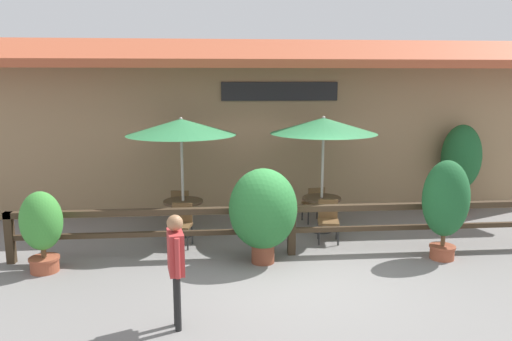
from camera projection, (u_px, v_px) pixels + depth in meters
The scene contains 16 objects.
ground_plane at pixel (301, 276), 8.48m from camera, with size 60.00×60.00×0.00m, color slate.
building_facade at pixel (273, 126), 12.10m from camera, with size 14.28×1.49×4.23m.
patio_railing at pixel (292, 219), 9.38m from camera, with size 10.40×0.14×0.95m.
patio_umbrella_near at pixel (181, 127), 10.25m from camera, with size 2.27×2.27×2.52m.
dining_table_near at pixel (183, 208), 10.56m from camera, with size 0.83×0.83×0.76m.
chair_near_streetside at pixel (181, 223), 9.91m from camera, with size 0.49×0.49×0.85m.
chair_near_wallside at pixel (181, 206), 11.24m from camera, with size 0.47×0.47×0.85m.
patio_umbrella_middle at pixel (324, 126), 10.53m from camera, with size 2.27×2.27×2.52m.
dining_table_middle at pixel (322, 204), 10.84m from camera, with size 0.83×0.83×0.76m.
chair_middle_streetside at pixel (328, 219), 10.19m from camera, with size 0.48×0.48×0.85m.
chair_middle_wallside at pixel (314, 203), 11.53m from camera, with size 0.49×0.49×0.85m.
potted_plant_tall_tropical at pixel (263, 210), 8.91m from camera, with size 1.23×1.10×1.74m.
potted_plant_broad_leaf at pixel (446, 202), 9.07m from camera, with size 0.85×0.76×1.86m.
potted_plant_corner_fern at pixel (42, 227), 8.51m from camera, with size 0.71×0.64×1.42m.
potted_plant_entrance_palm at pixel (461, 161), 12.11m from camera, with size 0.96×0.86×2.21m.
pedestrian at pixel (176, 256), 6.52m from camera, with size 0.26×0.55×1.57m.
Camera 1 is at (-1.48, -7.91, 3.30)m, focal length 35.00 mm.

